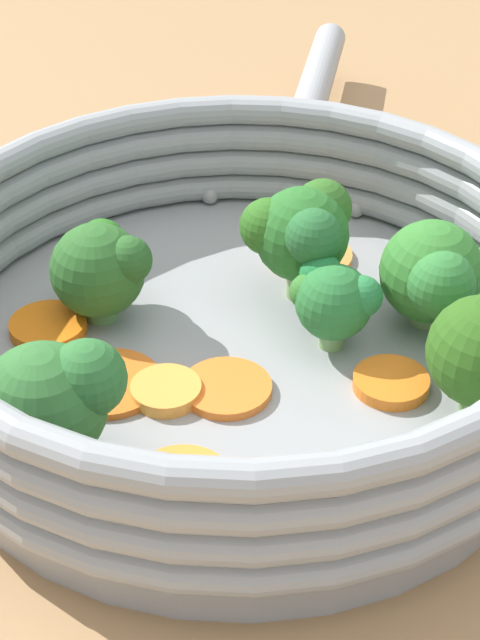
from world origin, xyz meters
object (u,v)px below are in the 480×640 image
(carrot_slice_1, at_px, (310,256))
(broccoli_floret_0, at_px, (333,298))
(carrot_slice_2, at_px, (227,388))
(carrot_slice_4, at_px, (182,485))
(carrot_slice_3, at_px, (391,382))
(broccoli_floret_1, at_px, (101,267))
(skillet, at_px, (240,363))
(broccoli_floret_5, at_px, (301,230))
(broccoli_floret_3, at_px, (434,275))
(carrot_slice_5, at_px, (109,383))
(carrot_slice_0, at_px, (48,327))
(broccoli_floret_4, at_px, (47,400))
(carrot_slice_6, at_px, (166,391))

(carrot_slice_1, bearing_deg, broccoli_floret_0, -121.36)
(carrot_slice_2, xyz_separation_m, carrot_slice_4, (-0.05, -0.04, 0.00))
(carrot_slice_3, xyz_separation_m, broccoli_floret_1, (-0.07, 0.11, 0.02))
(carrot_slice_1, relative_size, broccoli_floret_1, 0.89)
(skillet, bearing_deg, broccoli_floret_5, 20.38)
(broccoli_floret_3, relative_size, broccoli_floret_5, 0.93)
(carrot_slice_5, relative_size, broccoli_floret_3, 0.86)
(carrot_slice_0, bearing_deg, broccoli_floret_1, -6.79)
(carrot_slice_1, relative_size, broccoli_floret_5, 0.74)
(skillet, bearing_deg, carrot_slice_0, 136.41)
(carrot_slice_0, xyz_separation_m, broccoli_floret_5, (0.11, -0.04, 0.03))
(broccoli_floret_5, bearing_deg, skillet, -159.62)
(carrot_slice_3, distance_m, broccoli_floret_3, 0.05)
(broccoli_floret_3, bearing_deg, carrot_slice_1, 95.77)
(skillet, distance_m, carrot_slice_0, 0.09)
(broccoli_floret_0, height_order, broccoli_floret_3, broccoli_floret_3)
(broccoli_floret_4, bearing_deg, broccoli_floret_5, 13.06)
(carrot_slice_1, relative_size, carrot_slice_3, 1.29)
(broccoli_floret_1, bearing_deg, broccoli_floret_4, -131.27)
(skillet, relative_size, carrot_slice_1, 6.52)
(carrot_slice_2, relative_size, broccoli_floret_0, 0.95)
(carrot_slice_5, distance_m, broccoli_floret_1, 0.06)
(skillet, xyz_separation_m, carrot_slice_5, (-0.06, 0.01, 0.01))
(broccoli_floret_3, relative_size, broccoli_floret_4, 0.90)
(skillet, relative_size, broccoli_floret_1, 5.80)
(broccoli_floret_0, relative_size, broccoli_floret_1, 0.86)
(broccoli_floret_4, bearing_deg, carrot_slice_0, 64.21)
(carrot_slice_4, height_order, broccoli_floret_3, broccoli_floret_3)
(broccoli_floret_1, xyz_separation_m, broccoli_floret_4, (-0.06, -0.07, 0.00))
(carrot_slice_2, distance_m, carrot_slice_6, 0.03)
(carrot_slice_3, height_order, broccoli_floret_0, broccoli_floret_0)
(carrot_slice_4, distance_m, carrot_slice_5, 0.07)
(carrot_slice_1, height_order, carrot_slice_3, carrot_slice_3)
(carrot_slice_5, height_order, broccoli_floret_5, broccoli_floret_5)
(skillet, distance_m, broccoli_floret_5, 0.07)
(carrot_slice_2, bearing_deg, broccoli_floret_1, 99.73)
(carrot_slice_0, height_order, carrot_slice_3, same)
(carrot_slice_1, bearing_deg, carrot_slice_2, -147.14)
(carrot_slice_0, bearing_deg, skillet, -43.59)
(carrot_slice_1, bearing_deg, carrot_slice_5, -167.87)
(skillet, bearing_deg, broccoli_floret_4, -170.51)
(carrot_slice_2, relative_size, broccoli_floret_1, 0.82)
(carrot_slice_1, relative_size, carrot_slice_2, 1.09)
(broccoli_floret_3, xyz_separation_m, broccoli_floret_4, (-0.18, 0.02, 0.00))
(carrot_slice_4, xyz_separation_m, carrot_slice_5, (0.01, 0.07, -0.00))
(broccoli_floret_3, distance_m, broccoli_floret_4, 0.18)
(carrot_slice_6, xyz_separation_m, broccoli_floret_1, (0.01, 0.07, 0.02))
(carrot_slice_0, height_order, carrot_slice_1, carrot_slice_0)
(carrot_slice_6, xyz_separation_m, broccoli_floret_3, (0.12, -0.03, 0.02))
(skillet, xyz_separation_m, carrot_slice_0, (-0.06, 0.06, 0.01))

